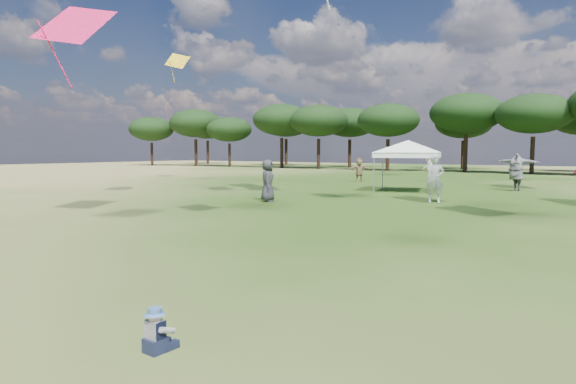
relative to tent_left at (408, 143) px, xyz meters
name	(u,v)px	position (x,y,z in m)	size (l,w,h in m)	color
tent_left	(408,143)	(0.00, 0.00, 0.00)	(5.96, 5.96, 2.83)	gray
toddler	(157,332)	(4.68, -19.82, -2.20)	(0.30, 0.34, 0.46)	#161B32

